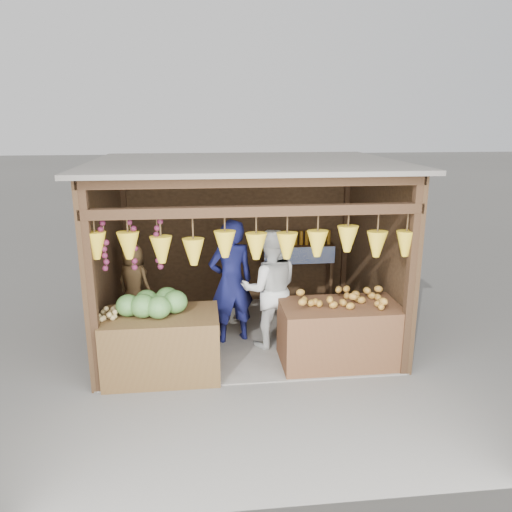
# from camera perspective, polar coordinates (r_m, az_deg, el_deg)

# --- Properties ---
(ground) EXTENTS (80.00, 80.00, 0.00)m
(ground) POSITION_cam_1_polar(r_m,az_deg,el_deg) (7.82, -1.13, -8.94)
(ground) COLOR #514F49
(ground) RESTS_ON ground
(stall_structure) EXTENTS (4.30, 3.30, 2.66)m
(stall_structure) POSITION_cam_1_polar(r_m,az_deg,el_deg) (7.25, -1.44, 2.97)
(stall_structure) COLOR slate
(stall_structure) RESTS_ON ground
(back_shelf) EXTENTS (1.25, 0.32, 1.32)m
(back_shelf) POSITION_cam_1_polar(r_m,az_deg,el_deg) (8.87, 4.84, -0.01)
(back_shelf) COLOR #382314
(back_shelf) RESTS_ON ground
(counter_left) EXTENTS (1.45, 0.85, 0.84)m
(counter_left) POSITION_cam_1_polar(r_m,az_deg,el_deg) (6.62, -10.66, -9.96)
(counter_left) COLOR #482F18
(counter_left) RESTS_ON ground
(counter_right) EXTENTS (1.58, 0.85, 0.84)m
(counter_right) POSITION_cam_1_polar(r_m,az_deg,el_deg) (6.91, 9.48, -8.79)
(counter_right) COLOR #512F1B
(counter_right) RESTS_ON ground
(stool) EXTENTS (0.31, 0.31, 0.29)m
(stool) POSITION_cam_1_polar(r_m,az_deg,el_deg) (7.89, -13.44, -8.00)
(stool) COLOR black
(stool) RESTS_ON ground
(man_standing) EXTENTS (0.77, 0.61, 1.86)m
(man_standing) POSITION_cam_1_polar(r_m,az_deg,el_deg) (7.29, -2.85, -2.96)
(man_standing) COLOR #14164B
(man_standing) RESTS_ON ground
(woman_standing) EXTENTS (0.87, 0.68, 1.75)m
(woman_standing) POSITION_cam_1_polar(r_m,az_deg,el_deg) (7.16, 1.61, -3.79)
(woman_standing) COLOR silver
(woman_standing) RESTS_ON ground
(vendor_seated) EXTENTS (0.68, 0.62, 1.17)m
(vendor_seated) POSITION_cam_1_polar(r_m,az_deg,el_deg) (7.64, -13.78, -2.96)
(vendor_seated) COLOR brown
(vendor_seated) RESTS_ON stool
(melon_pile) EXTENTS (1.00, 0.50, 0.32)m
(melon_pile) POSITION_cam_1_polar(r_m,az_deg,el_deg) (6.44, -11.59, -5.15)
(melon_pile) COLOR #16541C
(melon_pile) RESTS_ON counter_left
(tanfruit_pile) EXTENTS (0.34, 0.40, 0.13)m
(tanfruit_pile) POSITION_cam_1_polar(r_m,az_deg,el_deg) (6.47, -16.73, -6.30)
(tanfruit_pile) COLOR olive
(tanfruit_pile) RESTS_ON counter_left
(mango_pile) EXTENTS (1.40, 0.64, 0.22)m
(mango_pile) POSITION_cam_1_polar(r_m,az_deg,el_deg) (6.71, 9.76, -4.66)
(mango_pile) COLOR #BE4419
(mango_pile) RESTS_ON counter_right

